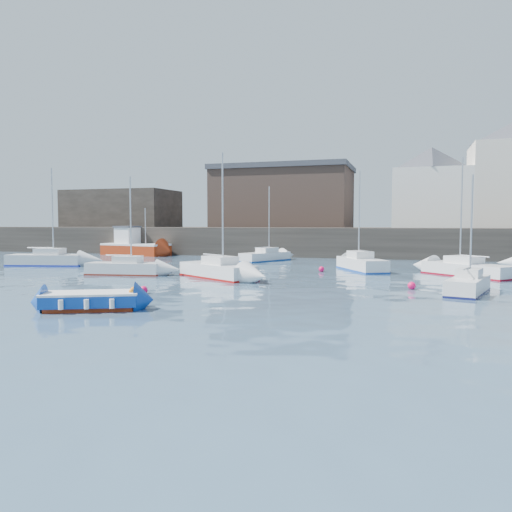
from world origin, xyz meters
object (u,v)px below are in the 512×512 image
(buoy_far, at_px, (321,272))
(fishing_boat, at_px, (134,246))
(sailboat_h, at_px, (265,256))
(buoy_mid, at_px, (412,289))
(blue_dinghy, at_px, (91,300))
(sailboat_f, at_px, (361,264))
(buoy_near, at_px, (144,294))
(sailboat_d, at_px, (467,269))
(sailboat_e, at_px, (47,259))
(sailboat_a, at_px, (125,268))
(sailboat_c, at_px, (468,285))
(sailboat_b, at_px, (218,270))

(buoy_far, bearing_deg, fishing_boat, 150.81)
(sailboat_h, relative_size, buoy_mid, 16.39)
(blue_dinghy, xyz_separation_m, fishing_boat, (-16.65, 31.17, 0.59))
(sailboat_f, height_order, buoy_near, sailboat_f)
(sailboat_f, relative_size, buoy_far, 18.21)
(sailboat_d, xyz_separation_m, buoy_mid, (-3.50, -7.85, -0.47))
(sailboat_f, bearing_deg, buoy_far, -148.09)
(fishing_boat, relative_size, buoy_mid, 19.39)
(sailboat_e, relative_size, sailboat_h, 1.16)
(sailboat_a, xyz_separation_m, sailboat_e, (-10.06, 4.51, 0.05))
(sailboat_d, bearing_deg, blue_dinghy, -131.10)
(sailboat_a, bearing_deg, sailboat_f, 27.24)
(fishing_boat, relative_size, sailboat_c, 1.38)
(blue_dinghy, height_order, sailboat_a, sailboat_a)
(fishing_boat, bearing_deg, sailboat_d, -21.78)
(sailboat_c, relative_size, buoy_far, 14.59)
(sailboat_c, xyz_separation_m, sailboat_d, (0.84, 8.74, 0.02))
(sailboat_d, distance_m, buoy_far, 9.66)
(sailboat_d, height_order, buoy_near, sailboat_d)
(buoy_far, bearing_deg, sailboat_e, -176.05)
(fishing_boat, height_order, sailboat_d, sailboat_d)
(sailboat_b, height_order, buoy_far, sailboat_b)
(sailboat_e, xyz_separation_m, sailboat_h, (15.72, 10.17, -0.07))
(buoy_near, bearing_deg, buoy_far, 64.60)
(sailboat_a, bearing_deg, fishing_boat, 119.26)
(sailboat_d, distance_m, sailboat_e, 32.06)
(blue_dinghy, distance_m, sailboat_c, 17.74)
(blue_dinghy, xyz_separation_m, sailboat_h, (-0.45, 27.02, 0.05))
(sailboat_e, xyz_separation_m, buoy_far, (22.38, 1.55, -0.52))
(sailboat_e, height_order, buoy_mid, sailboat_e)
(sailboat_d, xyz_separation_m, sailboat_f, (-6.99, 1.87, 0.04))
(sailboat_d, bearing_deg, sailboat_b, -159.13)
(sailboat_c, relative_size, buoy_mid, 14.04)
(fishing_boat, distance_m, sailboat_b, 25.53)
(blue_dinghy, height_order, buoy_near, blue_dinghy)
(blue_dinghy, height_order, buoy_far, blue_dinghy)
(sailboat_d, bearing_deg, sailboat_h, 151.53)
(sailboat_b, distance_m, buoy_near, 7.75)
(fishing_boat, xyz_separation_m, buoy_mid, (29.01, -20.84, -0.99))
(sailboat_b, bearing_deg, fishing_boat, 132.53)
(sailboat_c, bearing_deg, sailboat_a, 172.16)
(sailboat_d, xyz_separation_m, sailboat_e, (-32.03, -1.33, 0.04))
(sailboat_b, distance_m, sailboat_d, 16.33)
(sailboat_a, distance_m, sailboat_f, 16.84)
(sailboat_b, bearing_deg, sailboat_h, 94.09)
(sailboat_d, bearing_deg, buoy_mid, -114.03)
(blue_dinghy, xyz_separation_m, sailboat_f, (8.87, 20.05, 0.12))
(buoy_mid, height_order, buoy_far, buoy_mid)
(blue_dinghy, relative_size, buoy_near, 10.12)
(sailboat_e, relative_size, buoy_far, 19.72)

